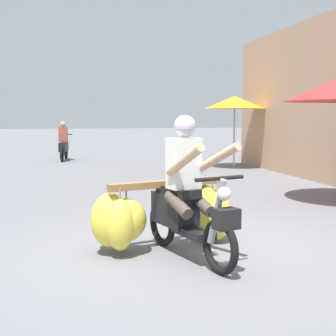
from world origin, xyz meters
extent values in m
plane|color=slate|center=(0.00, 0.00, 0.00)|extent=(120.00, 120.00, 0.00)
torus|color=black|center=(0.07, -0.90, 0.28)|extent=(0.23, 0.56, 0.56)
torus|color=black|center=(-0.27, 0.25, 0.28)|extent=(0.23, 0.56, 0.56)
cube|color=black|center=(-0.07, -0.42, 0.32)|extent=(0.39, 0.60, 0.08)
cube|color=black|center=(-0.18, -0.04, 0.50)|extent=(0.45, 0.69, 0.36)
cube|color=black|center=(-0.16, -0.11, 0.72)|extent=(0.42, 0.65, 0.10)
cylinder|color=gray|center=(0.05, -0.84, 0.62)|extent=(0.15, 0.29, 0.69)
cylinder|color=black|center=(0.07, -0.88, 0.96)|extent=(0.55, 0.20, 0.04)
sphere|color=silver|center=(0.09, -0.96, 0.82)|extent=(0.14, 0.14, 0.14)
cube|color=black|center=(0.10, -0.99, 0.58)|extent=(0.28, 0.22, 0.20)
cube|color=black|center=(0.07, -0.90, 0.58)|extent=(0.17, 0.30, 0.04)
cube|color=olive|center=(-0.22, 0.11, 0.78)|extent=(1.47, 0.52, 0.08)
cube|color=olive|center=(-0.28, 0.28, 0.75)|extent=(1.32, 0.46, 0.06)
ellipsoid|color=yellow|center=(-0.91, 0.20, 0.37)|extent=(0.46, 0.43, 0.53)
cylinder|color=#998459|center=(-0.91, 0.20, 0.70)|extent=(0.02, 0.02, 0.18)
ellipsoid|color=yellow|center=(0.42, 0.40, 0.39)|extent=(0.41, 0.38, 0.51)
cylinder|color=#998459|center=(0.42, 0.40, 0.70)|extent=(0.02, 0.02, 0.17)
ellipsoid|color=yellow|center=(-0.92, 0.01, 0.40)|extent=(0.47, 0.43, 0.62)
cylinder|color=#998459|center=(-0.92, 0.01, 0.73)|extent=(0.02, 0.02, 0.11)
ellipsoid|color=yellow|center=(0.42, 0.21, 0.34)|extent=(0.48, 0.47, 0.60)
cylinder|color=#998459|center=(0.42, 0.21, 0.70)|extent=(0.02, 0.02, 0.18)
ellipsoid|color=yellow|center=(-0.74, -0.02, 0.40)|extent=(0.60, 0.58, 0.49)
cylinder|color=#998459|center=(-0.74, -0.02, 0.70)|extent=(0.02, 0.02, 0.18)
ellipsoid|color=yellow|center=(-0.83, -0.15, 0.38)|extent=(0.44, 0.43, 0.57)
cylinder|color=#998459|center=(-0.83, -0.15, 0.71)|extent=(0.02, 0.02, 0.16)
ellipsoid|color=yellow|center=(0.28, 0.28, 0.41)|extent=(0.38, 0.34, 0.63)
cylinder|color=#998459|center=(0.28, 0.28, 0.74)|extent=(0.02, 0.02, 0.10)
ellipsoid|color=gold|center=(0.30, 0.55, 0.37)|extent=(0.59, 0.57, 0.54)
cylinder|color=#998459|center=(0.30, 0.55, 0.70)|extent=(0.02, 0.02, 0.18)
cube|color=silver|center=(-0.13, -0.23, 1.05)|extent=(0.39, 0.31, 0.56)
sphere|color=silver|center=(-0.12, -0.25, 1.46)|extent=(0.24, 0.24, 0.24)
cylinder|color=tan|center=(0.16, -0.50, 1.11)|extent=(0.34, 0.70, 0.39)
cylinder|color=tan|center=(-0.22, -0.61, 1.11)|extent=(0.24, 0.72, 0.39)
cylinder|color=#4C4238|center=(0.04, -0.30, 0.62)|extent=(0.25, 0.46, 0.27)
cylinder|color=#4C4238|center=(-0.23, -0.38, 0.62)|extent=(0.25, 0.46, 0.27)
torus|color=black|center=(-1.30, 12.51, 0.26)|extent=(0.15, 0.53, 0.52)
torus|color=black|center=(-1.45, 11.42, 0.26)|extent=(0.15, 0.53, 0.52)
cube|color=black|center=(-1.38, 11.86, 0.50)|extent=(0.36, 0.92, 0.32)
cylinder|color=black|center=(-1.30, 12.46, 0.92)|extent=(0.50, 0.10, 0.04)
cube|color=#994738|center=(-1.39, 11.84, 0.95)|extent=(0.32, 0.24, 0.52)
sphere|color=tan|center=(-1.38, 11.86, 1.30)|extent=(0.20, 0.20, 0.20)
cylinder|color=#99999E|center=(3.69, 8.24, 0.96)|extent=(0.05, 0.05, 1.91)
cone|color=gold|center=(3.69, 8.24, 2.00)|extent=(1.84, 1.84, 0.38)
camera|label=1|loc=(-1.43, -5.17, 1.56)|focal=49.86mm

